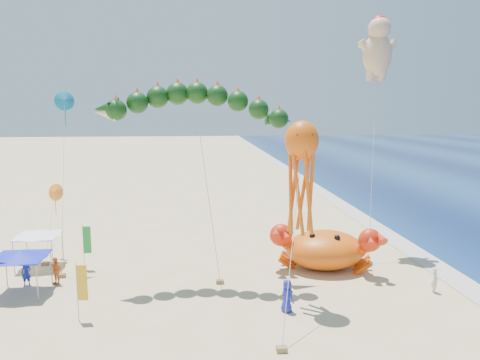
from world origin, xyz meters
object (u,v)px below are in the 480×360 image
at_px(dragon_kite, 195,110).
at_px(cherub_kite, 378,47).
at_px(canopy_blue, 19,254).
at_px(canopy_white, 38,233).
at_px(octopus_kite, 301,169).
at_px(crab_inflatable, 325,248).

bearing_deg(dragon_kite, cherub_kite, 23.05).
relative_size(canopy_blue, canopy_white, 1.07).
distance_m(dragon_kite, octopus_kite, 7.83).
bearing_deg(crab_inflatable, canopy_blue, -172.56).
bearing_deg(cherub_kite, canopy_white, -175.08).
distance_m(cherub_kite, canopy_blue, 28.64).
relative_size(crab_inflatable, canopy_blue, 2.27).
relative_size(crab_inflatable, cherub_kite, 0.42).
relative_size(crab_inflatable, canopy_white, 2.43).
distance_m(crab_inflatable, octopus_kite, 9.02).
bearing_deg(dragon_kite, canopy_white, 161.27).
distance_m(canopy_blue, canopy_white, 4.91).
bearing_deg(canopy_white, cherub_kite, 4.92).
height_order(dragon_kite, canopy_white, dragon_kite).
distance_m(dragon_kite, canopy_white, 14.45).
relative_size(dragon_kite, cherub_kite, 0.68).
bearing_deg(dragon_kite, octopus_kite, -36.10).
relative_size(dragon_kite, canopy_blue, 3.74).
height_order(crab_inflatable, octopus_kite, octopus_kite).
xyz_separation_m(cherub_kite, canopy_white, (-24.90, -2.14, -13.21)).
height_order(dragon_kite, canopy_blue, dragon_kite).
height_order(crab_inflatable, canopy_blue, crab_inflatable).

